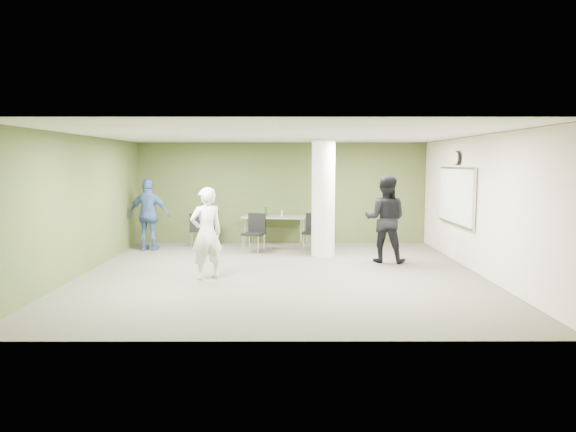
{
  "coord_description": "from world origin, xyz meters",
  "views": [
    {
      "loc": [
        0.13,
        -10.28,
        2.25
      ],
      "look_at": [
        0.15,
        1.0,
        1.07
      ],
      "focal_mm": 32.0,
      "sensor_mm": 36.0,
      "label": 1
    }
  ],
  "objects_px": {
    "man_blue": "(149,215)",
    "folding_table": "(274,218)",
    "chair_back_left": "(210,225)",
    "woman_white": "(206,233)",
    "man_black": "(385,219)"
  },
  "relations": [
    {
      "from": "man_black",
      "to": "chair_back_left",
      "type": "bearing_deg",
      "value": -11.33
    },
    {
      "from": "chair_back_left",
      "to": "folding_table",
      "type": "bearing_deg",
      "value": 167.1
    },
    {
      "from": "woman_white",
      "to": "man_black",
      "type": "relative_size",
      "value": 0.91
    },
    {
      "from": "folding_table",
      "to": "woman_white",
      "type": "bearing_deg",
      "value": -99.47
    },
    {
      "from": "folding_table",
      "to": "man_blue",
      "type": "bearing_deg",
      "value": -158.99
    },
    {
      "from": "folding_table",
      "to": "man_blue",
      "type": "distance_m",
      "value": 3.28
    },
    {
      "from": "woman_white",
      "to": "man_blue",
      "type": "distance_m",
      "value": 3.81
    },
    {
      "from": "folding_table",
      "to": "woman_white",
      "type": "relative_size",
      "value": 0.99
    },
    {
      "from": "chair_back_left",
      "to": "man_blue",
      "type": "relative_size",
      "value": 0.53
    },
    {
      "from": "man_blue",
      "to": "folding_table",
      "type": "bearing_deg",
      "value": -158.54
    },
    {
      "from": "folding_table",
      "to": "man_black",
      "type": "relative_size",
      "value": 0.9
    },
    {
      "from": "man_black",
      "to": "man_blue",
      "type": "xyz_separation_m",
      "value": [
        -5.74,
        1.57,
        -0.06
      ]
    },
    {
      "from": "chair_back_left",
      "to": "woman_white",
      "type": "xyz_separation_m",
      "value": [
        0.54,
        -3.98,
        0.32
      ]
    },
    {
      "from": "woman_white",
      "to": "man_blue",
      "type": "bearing_deg",
      "value": -89.92
    },
    {
      "from": "folding_table",
      "to": "chair_back_left",
      "type": "relative_size",
      "value": 1.8
    }
  ]
}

